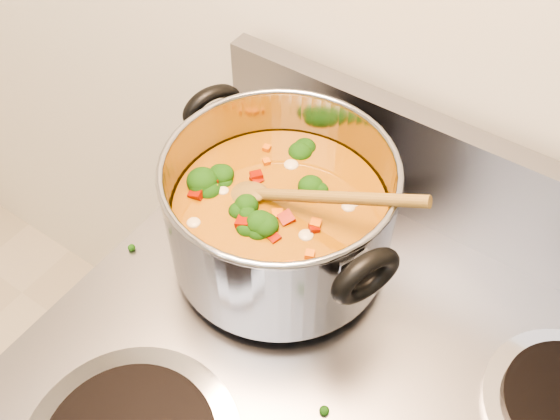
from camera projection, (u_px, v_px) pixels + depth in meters
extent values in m
cube|color=gray|center=(489.00, 198.00, 0.74)|extent=(0.74, 0.03, 0.16)
cylinder|color=#A5A5AD|center=(293.00, 256.00, 0.78)|extent=(0.19, 0.19, 0.01)
cylinder|color=black|center=(293.00, 252.00, 0.78)|extent=(0.15, 0.15, 0.01)
cylinder|color=gray|center=(280.00, 211.00, 0.72)|extent=(0.26, 0.26, 0.14)
torus|color=gray|center=(280.00, 168.00, 0.66)|extent=(0.26, 0.26, 0.01)
cylinder|color=#92530D|center=(280.00, 227.00, 0.74)|extent=(0.25, 0.25, 0.08)
torus|color=black|center=(212.00, 108.00, 0.76)|extent=(0.05, 0.08, 0.08)
torus|color=black|center=(366.00, 276.00, 0.60)|extent=(0.05, 0.08, 0.08)
ellipsoid|color=black|center=(191.00, 220.00, 0.69)|extent=(0.04, 0.04, 0.03)
ellipsoid|color=black|center=(343.00, 235.00, 0.68)|extent=(0.04, 0.04, 0.03)
ellipsoid|color=black|center=(191.00, 216.00, 0.70)|extent=(0.04, 0.04, 0.03)
ellipsoid|color=black|center=(354.00, 197.00, 0.72)|extent=(0.04, 0.04, 0.03)
ellipsoid|color=black|center=(322.00, 261.00, 0.66)|extent=(0.04, 0.04, 0.03)
ellipsoid|color=black|center=(267.00, 183.00, 0.73)|extent=(0.04, 0.04, 0.03)
ellipsoid|color=black|center=(218.00, 206.00, 0.71)|extent=(0.04, 0.04, 0.03)
ellipsoid|color=maroon|center=(330.00, 256.00, 0.66)|extent=(0.01, 0.01, 0.01)
ellipsoid|color=maroon|center=(309.00, 273.00, 0.65)|extent=(0.01, 0.01, 0.01)
ellipsoid|color=maroon|center=(213.00, 249.00, 0.67)|extent=(0.01, 0.01, 0.01)
ellipsoid|color=maroon|center=(333.00, 185.00, 0.73)|extent=(0.01, 0.01, 0.01)
ellipsoid|color=maroon|center=(225.00, 204.00, 0.71)|extent=(0.01, 0.01, 0.01)
ellipsoid|color=maroon|center=(293.00, 209.00, 0.70)|extent=(0.01, 0.01, 0.01)
ellipsoid|color=maroon|center=(370.00, 204.00, 0.71)|extent=(0.01, 0.01, 0.01)
ellipsoid|color=maroon|center=(252.00, 246.00, 0.67)|extent=(0.01, 0.01, 0.01)
ellipsoid|color=maroon|center=(311.00, 229.00, 0.68)|extent=(0.01, 0.01, 0.01)
ellipsoid|color=maroon|center=(266.00, 261.00, 0.66)|extent=(0.01, 0.01, 0.01)
ellipsoid|color=maroon|center=(355.00, 217.00, 0.70)|extent=(0.01, 0.01, 0.01)
ellipsoid|color=maroon|center=(214.00, 246.00, 0.67)|extent=(0.01, 0.01, 0.01)
ellipsoid|color=#CC590B|center=(267.00, 241.00, 0.67)|extent=(0.01, 0.01, 0.01)
ellipsoid|color=#CC590B|center=(285.00, 147.00, 0.77)|extent=(0.01, 0.01, 0.01)
ellipsoid|color=#CC590B|center=(219.00, 191.00, 0.72)|extent=(0.01, 0.01, 0.01)
ellipsoid|color=#CC590B|center=(335.00, 206.00, 0.71)|extent=(0.01, 0.01, 0.01)
ellipsoid|color=#CC590B|center=(372.00, 206.00, 0.71)|extent=(0.01, 0.01, 0.01)
ellipsoid|color=#CC590B|center=(299.00, 230.00, 0.68)|extent=(0.01, 0.01, 0.01)
ellipsoid|color=#CC590B|center=(305.00, 249.00, 0.67)|extent=(0.01, 0.01, 0.01)
ellipsoid|color=#CC590B|center=(231.00, 162.00, 0.75)|extent=(0.01, 0.01, 0.01)
ellipsoid|color=#CC590B|center=(334.00, 227.00, 0.69)|extent=(0.01, 0.01, 0.01)
ellipsoid|color=beige|center=(270.00, 283.00, 0.64)|extent=(0.02, 0.02, 0.01)
ellipsoid|color=beige|center=(247.00, 189.00, 0.72)|extent=(0.02, 0.02, 0.01)
ellipsoid|color=beige|center=(310.00, 143.00, 0.77)|extent=(0.02, 0.02, 0.01)
ellipsoid|color=beige|center=(196.00, 224.00, 0.69)|extent=(0.02, 0.02, 0.01)
ellipsoid|color=beige|center=(321.00, 188.00, 0.72)|extent=(0.02, 0.02, 0.01)
ellipsoid|color=beige|center=(331.00, 211.00, 0.70)|extent=(0.02, 0.02, 0.01)
ellipsoid|color=beige|center=(308.00, 173.00, 0.74)|extent=(0.02, 0.02, 0.01)
ellipsoid|color=beige|center=(335.00, 269.00, 0.65)|extent=(0.02, 0.02, 0.01)
ellipsoid|color=beige|center=(273.00, 233.00, 0.68)|extent=(0.02, 0.02, 0.01)
ellipsoid|color=brown|center=(244.00, 193.00, 0.72)|extent=(0.07, 0.05, 0.04)
cylinder|color=brown|center=(329.00, 197.00, 0.67)|extent=(0.21, 0.05, 0.09)
ellipsoid|color=black|center=(335.00, 184.00, 0.86)|extent=(0.01, 0.01, 0.01)
ellipsoid|color=black|center=(293.00, 163.00, 0.89)|extent=(0.01, 0.01, 0.01)
ellipsoid|color=black|center=(198.00, 193.00, 0.85)|extent=(0.01, 0.01, 0.01)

